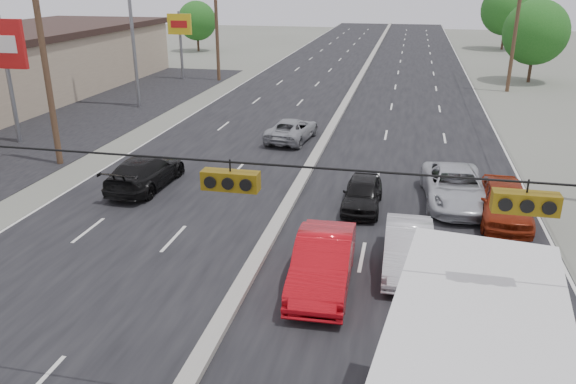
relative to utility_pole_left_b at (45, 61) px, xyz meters
name	(u,v)px	position (x,y,z in m)	size (l,w,h in m)	color
road_surface	(342,111)	(12.50, 15.00, -5.11)	(20.00, 160.00, 0.02)	black
center_median	(342,109)	(12.50, 15.00, -5.01)	(0.50, 160.00, 0.20)	gray
parking_lot	(86,115)	(-4.50, 10.00, -5.11)	(10.00, 42.00, 0.02)	black
utility_pole_left_b	(45,61)	(0.00, 0.00, 0.00)	(1.60, 0.30, 10.00)	#422D1E
utility_pole_left_c	(217,22)	(0.00, 25.00, 0.00)	(1.60, 0.30, 10.00)	#422D1E
utility_pole_right_c	(516,27)	(25.00, 25.00, 0.00)	(1.60, 0.30, 10.00)	#422D1E
traffic_signals	(225,178)	(13.90, -15.00, 0.39)	(25.00, 0.30, 0.54)	black
pole_sign_mid	(4,51)	(-4.50, 3.00, 0.01)	(2.60, 0.25, 7.00)	slate
pole_sign_far	(180,30)	(-3.50, 25.00, -0.70)	(2.20, 0.25, 6.00)	slate
tree_left_far	(197,21)	(-9.50, 45.00, -1.39)	(4.80, 4.80, 6.12)	#382619
tree_right_mid	(536,32)	(27.50, 30.00, -0.77)	(5.60, 5.60, 7.14)	#382619
tree_right_far	(507,10)	(28.50, 55.00, -0.15)	(6.40, 6.40, 8.16)	#382619
box_truck	(469,378)	(18.50, -15.19, -3.10)	(3.63, 7.99, 3.91)	black
red_sedan	(323,263)	(14.87, -9.12, -4.31)	(1.68, 4.81, 1.59)	red
queue_car_a	(362,194)	(15.50, -2.66, -4.47)	(1.50, 3.73, 1.27)	black
queue_car_b	(408,249)	(17.38, -7.48, -4.40)	(1.50, 4.31, 1.42)	#BDBDBF
queue_car_c	(455,187)	(19.20, -1.37, -4.37)	(2.45, 5.31, 1.47)	#AFB2B7
queue_car_e	(504,202)	(20.94, -2.78, -4.33)	(1.85, 4.59, 1.56)	maroon
oncoming_near	(145,172)	(5.80, -2.25, -4.39)	(2.02, 4.96, 1.44)	black
oncoming_far	(292,130)	(10.63, 6.71, -4.47)	(2.11, 4.59, 1.27)	gray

